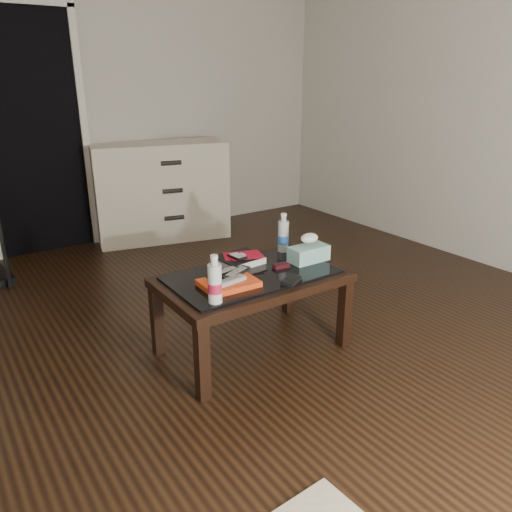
# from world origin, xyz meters

# --- Properties ---
(ground) EXTENTS (5.00, 5.00, 0.00)m
(ground) POSITION_xyz_m (0.00, 0.00, 0.00)
(ground) COLOR black
(ground) RESTS_ON ground
(room_shell) EXTENTS (5.00, 5.00, 5.00)m
(room_shell) POSITION_xyz_m (0.00, 0.00, 1.62)
(room_shell) COLOR beige
(room_shell) RESTS_ON ground
(doorway) EXTENTS (0.90, 0.08, 2.07)m
(doorway) POSITION_xyz_m (-0.40, 2.47, 1.02)
(doorway) COLOR black
(doorway) RESTS_ON ground
(coffee_table) EXTENTS (1.00, 0.60, 0.46)m
(coffee_table) POSITION_xyz_m (0.15, 0.01, 0.40)
(coffee_table) COLOR black
(coffee_table) RESTS_ON ground
(dresser) EXTENTS (1.28, 0.76, 0.90)m
(dresser) POSITION_xyz_m (0.60, 2.23, 0.45)
(dresser) COLOR beige
(dresser) RESTS_ON ground
(magazines) EXTENTS (0.29, 0.22, 0.03)m
(magazines) POSITION_xyz_m (-0.04, -0.06, 0.48)
(magazines) COLOR red
(magazines) RESTS_ON coffee_table
(remote_silver) EXTENTS (0.21, 0.08, 0.02)m
(remote_silver) POSITION_xyz_m (-0.06, -0.09, 0.50)
(remote_silver) COLOR #9E9DA2
(remote_silver) RESTS_ON magazines
(remote_black_front) EXTENTS (0.20, 0.13, 0.02)m
(remote_black_front) POSITION_xyz_m (0.03, -0.02, 0.50)
(remote_black_front) COLOR black
(remote_black_front) RESTS_ON magazines
(remote_black_back) EXTENTS (0.21, 0.08, 0.02)m
(remote_black_back) POSITION_xyz_m (-0.02, 0.02, 0.50)
(remote_black_back) COLOR black
(remote_black_back) RESTS_ON magazines
(textbook) EXTENTS (0.27, 0.22, 0.05)m
(textbook) POSITION_xyz_m (0.17, 0.18, 0.48)
(textbook) COLOR black
(textbook) RESTS_ON coffee_table
(dvd_mailers) EXTENTS (0.23, 0.20, 0.01)m
(dvd_mailers) POSITION_xyz_m (0.18, 0.18, 0.51)
(dvd_mailers) COLOR #B60C23
(dvd_mailers) RESTS_ON textbook
(ipod) EXTENTS (0.07, 0.11, 0.02)m
(ipod) POSITION_xyz_m (0.14, 0.15, 0.52)
(ipod) COLOR black
(ipod) RESTS_ON dvd_mailers
(flip_phone) EXTENTS (0.10, 0.06, 0.02)m
(flip_phone) POSITION_xyz_m (0.33, -0.01, 0.47)
(flip_phone) COLOR black
(flip_phone) RESTS_ON coffee_table
(wallet) EXTENTS (0.14, 0.12, 0.02)m
(wallet) POSITION_xyz_m (0.25, -0.20, 0.47)
(wallet) COLOR black
(wallet) RESTS_ON coffee_table
(water_bottle_left) EXTENTS (0.07, 0.07, 0.24)m
(water_bottle_left) POSITION_xyz_m (-0.20, -0.19, 0.58)
(water_bottle_left) COLOR silver
(water_bottle_left) RESTS_ON coffee_table
(water_bottle_right) EXTENTS (0.07, 0.07, 0.24)m
(water_bottle_right) POSITION_xyz_m (0.51, 0.21, 0.58)
(water_bottle_right) COLOR silver
(water_bottle_right) RESTS_ON coffee_table
(tissue_box) EXTENTS (0.23, 0.12, 0.09)m
(tissue_box) POSITION_xyz_m (0.53, -0.01, 0.51)
(tissue_box) COLOR teal
(tissue_box) RESTS_ON coffee_table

